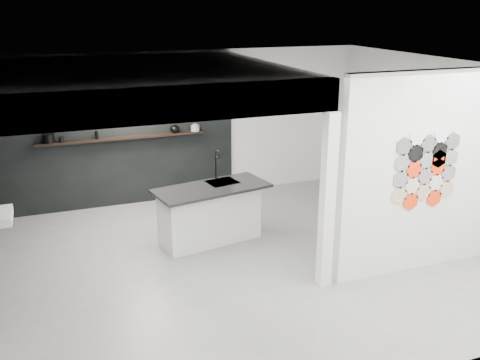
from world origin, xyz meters
name	(u,v)px	position (x,y,z in m)	size (l,w,h in m)	color
floor	(241,261)	(0.00, 0.00, -0.01)	(7.00, 6.00, 0.01)	slate
partition_panel	(419,174)	(2.23, -1.00, 1.40)	(2.45, 0.15, 2.80)	silver
bay_clad_back	(117,144)	(-1.30, 2.97, 1.18)	(4.40, 0.04, 2.35)	black
bulkhead	(130,82)	(-1.30, 1.00, 2.55)	(4.40, 4.00, 0.40)	silver
corner_column	(327,202)	(0.82, -1.00, 1.18)	(0.16, 0.16, 2.35)	silver
fascia_beam	(158,105)	(-1.30, -0.92, 2.55)	(4.40, 0.16, 0.40)	silver
display_shelf	(123,138)	(-1.20, 2.87, 1.30)	(3.00, 0.15, 0.04)	black
kitchen_island	(210,213)	(-0.21, 0.82, 0.48)	(1.87, 1.09, 1.42)	silver
stockpot	(49,138)	(-2.46, 2.87, 1.40)	(0.20, 0.20, 0.16)	black
kettle	(175,129)	(-0.24, 2.87, 1.39)	(0.17, 0.17, 0.15)	black
glass_bowl	(195,128)	(0.15, 2.87, 1.38)	(0.16, 0.16, 0.11)	gray
glass_vase	(195,127)	(0.15, 2.87, 1.39)	(0.10, 0.10, 0.13)	gray
bottle_dark	(97,135)	(-1.65, 2.87, 1.39)	(0.05, 0.05, 0.14)	black
utensil_cup	(61,139)	(-2.25, 2.87, 1.37)	(0.07, 0.07, 0.09)	black
hex_tile_cluster	(426,168)	(2.26, -1.09, 1.50)	(1.04, 0.02, 1.16)	tan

